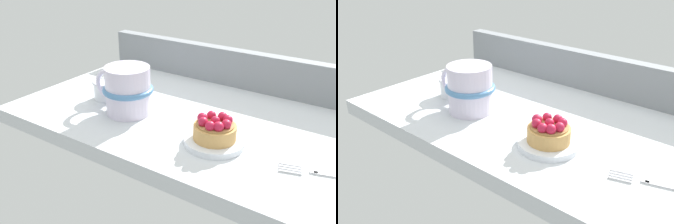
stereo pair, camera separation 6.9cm
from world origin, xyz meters
The scene contains 7 objects.
ground_plane centered at (0.00, 0.00, -1.60)cm, with size 78.00×42.82×3.19cm, color silver.
window_rail_back centered at (0.00, 19.86, 4.47)cm, with size 76.44×3.10×8.94cm, color gray.
dessert_plate centered at (7.15, -8.74, 0.53)cm, with size 10.71×10.71×1.12cm.
raspberry_tart centered at (7.15, -8.77, 3.00)cm, with size 7.50×7.50×4.41cm.
coffee_mug centered at (-13.87, -7.02, 4.98)cm, with size 14.02×10.42×9.91cm.
dessert_fork centered at (26.90, -7.25, 0.30)cm, with size 16.70×6.33×0.60cm.
sugar_bowl centered at (-22.57, -3.99, 2.25)cm, with size 6.17×6.17×4.20cm.
Camera 2 is at (37.62, -55.65, 32.70)cm, focal length 39.40 mm.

